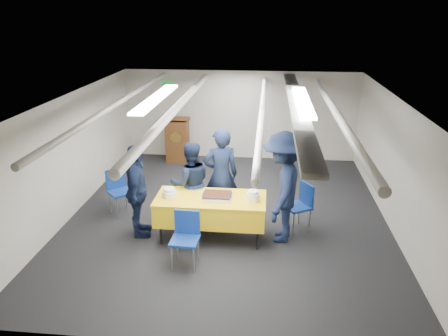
{
  "coord_description": "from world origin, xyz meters",
  "views": [
    {
      "loc": [
        0.7,
        -7.61,
        3.81
      ],
      "look_at": [
        -0.06,
        -0.2,
        1.05
      ],
      "focal_mm": 35.0,
      "sensor_mm": 36.0,
      "label": 1
    }
  ],
  "objects_px": {
    "sheet_cake": "(217,196)",
    "chair_right": "(301,202)",
    "serving_table": "(211,209)",
    "sailor_b": "(191,184)",
    "sailor_d": "(283,188)",
    "sailor_a": "(221,175)",
    "sailor_c": "(137,192)",
    "chair_near": "(186,233)",
    "chair_left": "(119,187)",
    "podium": "(177,138)"
  },
  "relations": [
    {
      "from": "sailor_d",
      "to": "podium",
      "type": "bearing_deg",
      "value": -136.61
    },
    {
      "from": "sailor_a",
      "to": "sailor_b",
      "type": "distance_m",
      "value": 0.58
    },
    {
      "from": "chair_right",
      "to": "sailor_a",
      "type": "bearing_deg",
      "value": 171.26
    },
    {
      "from": "sheet_cake",
      "to": "chair_right",
      "type": "bearing_deg",
      "value": 20.27
    },
    {
      "from": "podium",
      "to": "sailor_a",
      "type": "bearing_deg",
      "value": -65.25
    },
    {
      "from": "chair_right",
      "to": "chair_left",
      "type": "distance_m",
      "value": 3.5
    },
    {
      "from": "chair_right",
      "to": "sailor_d",
      "type": "xyz_separation_m",
      "value": [
        -0.36,
        -0.41,
        0.43
      ]
    },
    {
      "from": "chair_right",
      "to": "chair_near",
      "type": "bearing_deg",
      "value": -143.91
    },
    {
      "from": "chair_left",
      "to": "sailor_c",
      "type": "distance_m",
      "value": 1.11
    },
    {
      "from": "serving_table",
      "to": "podium",
      "type": "height_order",
      "value": "podium"
    },
    {
      "from": "podium",
      "to": "sailor_c",
      "type": "bearing_deg",
      "value": -88.36
    },
    {
      "from": "podium",
      "to": "sailor_b",
      "type": "distance_m",
      "value": 3.55
    },
    {
      "from": "podium",
      "to": "chair_near",
      "type": "height_order",
      "value": "podium"
    },
    {
      "from": "chair_right",
      "to": "chair_left",
      "type": "xyz_separation_m",
      "value": [
        -3.49,
        0.33,
        0.0
      ]
    },
    {
      "from": "sailor_a",
      "to": "sailor_d",
      "type": "bearing_deg",
      "value": 133.95
    },
    {
      "from": "sheet_cake",
      "to": "chair_right",
      "type": "relative_size",
      "value": 0.57
    },
    {
      "from": "sailor_d",
      "to": "sailor_c",
      "type": "bearing_deg",
      "value": -77.89
    },
    {
      "from": "sailor_a",
      "to": "chair_left",
      "type": "bearing_deg",
      "value": -19.34
    },
    {
      "from": "chair_near",
      "to": "sailor_a",
      "type": "distance_m",
      "value": 1.66
    },
    {
      "from": "serving_table",
      "to": "sailor_a",
      "type": "bearing_deg",
      "value": 82.6
    },
    {
      "from": "serving_table",
      "to": "sheet_cake",
      "type": "relative_size",
      "value": 3.75
    },
    {
      "from": "chair_left",
      "to": "sailor_c",
      "type": "height_order",
      "value": "sailor_c"
    },
    {
      "from": "sailor_a",
      "to": "sailor_c",
      "type": "distance_m",
      "value": 1.56
    },
    {
      "from": "podium",
      "to": "chair_right",
      "type": "distance_m",
      "value": 4.54
    },
    {
      "from": "chair_left",
      "to": "sailor_b",
      "type": "xyz_separation_m",
      "value": [
        1.48,
        -0.31,
        0.26
      ]
    },
    {
      "from": "sailor_c",
      "to": "sailor_a",
      "type": "bearing_deg",
      "value": -73.24
    },
    {
      "from": "serving_table",
      "to": "chair_right",
      "type": "relative_size",
      "value": 2.15
    },
    {
      "from": "sailor_a",
      "to": "sailor_d",
      "type": "height_order",
      "value": "sailor_d"
    },
    {
      "from": "chair_near",
      "to": "chair_left",
      "type": "distance_m",
      "value": 2.35
    },
    {
      "from": "sheet_cake",
      "to": "sailor_a",
      "type": "height_order",
      "value": "sailor_a"
    },
    {
      "from": "sheet_cake",
      "to": "sailor_c",
      "type": "height_order",
      "value": "sailor_c"
    },
    {
      "from": "podium",
      "to": "chair_near",
      "type": "distance_m",
      "value": 4.92
    },
    {
      "from": "sailor_d",
      "to": "sheet_cake",
      "type": "bearing_deg",
      "value": -73.89
    },
    {
      "from": "sheet_cake",
      "to": "sailor_a",
      "type": "distance_m",
      "value": 0.77
    },
    {
      "from": "podium",
      "to": "sailor_d",
      "type": "distance_m",
      "value": 4.66
    },
    {
      "from": "serving_table",
      "to": "chair_near",
      "type": "bearing_deg",
      "value": -108.35
    },
    {
      "from": "serving_table",
      "to": "chair_right",
      "type": "height_order",
      "value": "chair_right"
    },
    {
      "from": "serving_table",
      "to": "chair_right",
      "type": "bearing_deg",
      "value": 18.01
    },
    {
      "from": "chair_left",
      "to": "sailor_a",
      "type": "height_order",
      "value": "sailor_a"
    },
    {
      "from": "chair_near",
      "to": "chair_right",
      "type": "bearing_deg",
      "value": 36.09
    },
    {
      "from": "chair_right",
      "to": "sailor_c",
      "type": "relative_size",
      "value": 0.52
    },
    {
      "from": "sheet_cake",
      "to": "sailor_b",
      "type": "relative_size",
      "value": 0.32
    },
    {
      "from": "sailor_c",
      "to": "sailor_d",
      "type": "distance_m",
      "value": 2.49
    },
    {
      "from": "sailor_b",
      "to": "sailor_d",
      "type": "bearing_deg",
      "value": 147.12
    },
    {
      "from": "chair_left",
      "to": "serving_table",
      "type": "bearing_deg",
      "value": -23.81
    },
    {
      "from": "serving_table",
      "to": "chair_right",
      "type": "xyz_separation_m",
      "value": [
        1.57,
        0.51,
        -0.03
      ]
    },
    {
      "from": "chair_near",
      "to": "chair_left",
      "type": "relative_size",
      "value": 1.0
    },
    {
      "from": "sailor_b",
      "to": "sailor_c",
      "type": "distance_m",
      "value": 1.0
    },
    {
      "from": "chair_near",
      "to": "sailor_b",
      "type": "relative_size",
      "value": 0.55
    },
    {
      "from": "sheet_cake",
      "to": "chair_right",
      "type": "height_order",
      "value": "chair_right"
    }
  ]
}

